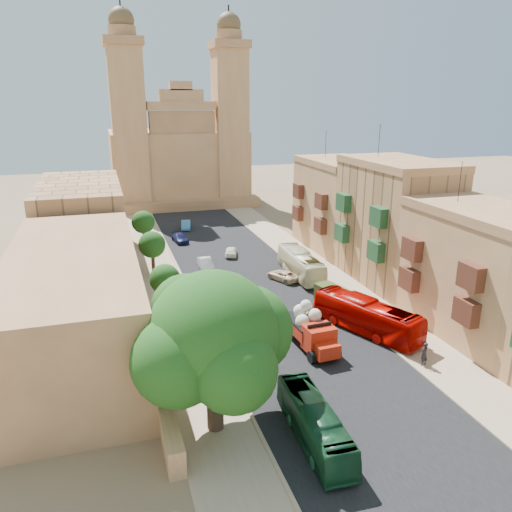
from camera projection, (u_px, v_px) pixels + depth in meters
ground at (380, 438)px, 30.88m from camera, size 260.00×260.00×0.00m
road_surface at (246, 279)px, 58.22m from camera, size 14.00×140.00×0.01m
sidewalk_east at (321, 271)px, 60.90m from camera, size 5.00×140.00×0.01m
sidewalk_west at (164, 287)px, 55.55m from camera, size 5.00×140.00×0.01m
kerb_east at (302, 272)px, 60.18m from camera, size 0.25×140.00×0.12m
kerb_west at (186, 285)px, 56.23m from camera, size 0.25×140.00×0.12m
townhouse_b at (480, 271)px, 43.70m from camera, size 9.00×14.00×14.90m
townhouse_c at (394, 221)px, 56.09m from camera, size 9.00×14.00×17.40m
townhouse_d at (338, 204)px, 69.07m from camera, size 9.00×14.00×15.90m
west_wall at (144, 320)px, 45.32m from camera, size 1.00×40.00×1.80m
west_building_low at (76, 301)px, 40.96m from camera, size 10.00×28.00×8.40m
west_building_mid at (82, 221)px, 64.41m from camera, size 10.00×22.00×10.00m
church at (178, 154)px, 99.68m from camera, size 28.00×22.50×36.30m
ficus_tree at (215, 339)px, 30.02m from camera, size 10.50×9.66×10.50m
street_tree_a at (185, 332)px, 38.10m from camera, size 2.94×2.94×4.52m
street_tree_b at (165, 279)px, 49.01m from camera, size 3.03×3.03×4.65m
street_tree_c at (152, 245)px, 59.88m from camera, size 3.23×3.23×4.97m
street_tree_d at (143, 222)px, 70.81m from camera, size 3.25×3.25×5.00m
red_truck at (311, 328)px, 41.72m from camera, size 3.01×6.79×3.88m
olive_pickup at (334, 297)px, 50.68m from camera, size 2.95×4.68×1.79m
bus_green_north at (314, 423)px, 30.29m from camera, size 2.46×8.94×2.47m
bus_red_east at (367, 316)px, 44.56m from camera, size 6.52×10.96×3.01m
bus_cream_east at (301, 264)px, 58.81m from camera, size 2.84×10.59×2.93m
car_blue_a at (257, 301)px, 50.19m from camera, size 2.19×3.86×1.24m
car_white_a at (206, 264)px, 61.25m from camera, size 1.53×4.27×1.40m
car_cream at (283, 275)px, 57.66m from camera, size 3.53×4.63×1.17m
car_dkblue at (180, 238)px, 73.01m from camera, size 2.27×4.50×1.25m
car_white_b at (231, 251)px, 66.66m from camera, size 2.46×4.00×1.27m
car_blue_b at (186, 225)px, 80.49m from camera, size 2.10×4.27×1.35m
pedestrian_a at (424, 354)px, 39.03m from camera, size 0.82×0.67×1.95m
pedestrian_c at (419, 334)px, 42.35m from camera, size 0.54×1.17×1.95m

